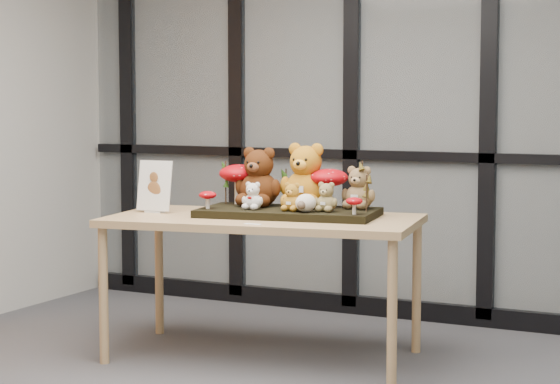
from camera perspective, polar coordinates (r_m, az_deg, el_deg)
The scene contains 22 objects.
room_shell at distance 4.19m, azimuth -3.11°, elevation 8.93°, with size 5.00×5.00×5.00m.
glass_partition at distance 6.45m, azimuth 7.78°, elevation 5.27°, with size 4.90×0.06×2.78m.
display_table at distance 5.48m, azimuth -0.94°, elevation -2.08°, with size 1.77×1.08×0.78m.
diorama_tray at distance 5.49m, azimuth 0.49°, elevation -1.16°, with size 0.95×0.48×0.04m, color black.
bear_pooh_yellow at distance 5.56m, azimuth 1.47°, elevation 1.14°, with size 0.30×0.27×0.39m, color #C67B17, non-canonical shape.
bear_brown_medium at distance 5.62m, azimuth -1.18°, elevation 1.04°, with size 0.27×0.25×0.36m, color #46200B, non-canonical shape.
bear_tan_back at distance 5.50m, azimuth 4.47°, elevation 0.38°, with size 0.19×0.18×0.25m, color olive, non-canonical shape.
bear_small_yellow at distance 5.37m, azimuth 0.68°, elevation -0.19°, with size 0.13×0.12×0.17m, color #B3781F, non-canonical shape.
bear_white_bow at distance 5.45m, azimuth -1.53°, elevation -0.13°, with size 0.13×0.11×0.16m, color white, non-canonical shape.
bear_beige_small at distance 5.34m, azimuth 2.63°, elevation -0.19°, with size 0.13×0.12×0.17m, color olive, non-canonical shape.
plush_cream_hedgehog at distance 5.32m, azimuth 1.46°, elevation -0.57°, with size 0.08×0.07×0.11m, color white, non-canonical shape.
mushroom_back_left at distance 5.73m, azimuth -2.33°, elevation 0.56°, with size 0.22×0.22×0.25m, color #A8050D, non-canonical shape.
mushroom_back_right at distance 5.53m, azimuth 2.76°, elevation 0.33°, with size 0.21×0.21×0.24m, color #A8050D, non-canonical shape.
mushroom_front_left at distance 5.50m, azimuth -4.09°, elevation -0.39°, with size 0.10×0.10×0.11m, color #A8050D, non-canonical shape.
mushroom_front_right at distance 5.23m, azimuth 4.20°, elevation -0.73°, with size 0.09×0.09×0.10m, color #A8050D, non-canonical shape.
sprig_green_far_left at distance 5.72m, azimuth -3.07°, elevation 0.53°, with size 0.05×0.05×0.25m, color #10380C, non-canonical shape.
sprig_green_mid_left at distance 5.73m, azimuth -1.75°, elevation 0.53°, with size 0.05×0.05×0.24m, color #10380C, non-canonical shape.
sprig_dry_far_right at distance 5.48m, azimuth 4.65°, elevation 0.40°, with size 0.05×0.05×0.26m, color brown, non-canonical shape.
sprig_dry_mid_right at distance 5.35m, azimuth 4.89°, elevation -0.08°, with size 0.05×0.05×0.20m, color brown, non-canonical shape.
sprig_green_centre at distance 5.67m, azimuth 0.34°, elevation 0.29°, with size 0.05×0.05×0.20m, color #10380C, non-canonical shape.
sign_holder at distance 5.71m, azimuth -7.08°, elevation 0.20°, with size 0.21×0.07×0.29m.
label_card at distance 5.14m, azimuth -1.53°, elevation -1.82°, with size 0.09×0.03×0.00m, color white.
Camera 1 is at (2.05, -3.64, 1.41)m, focal length 65.00 mm.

